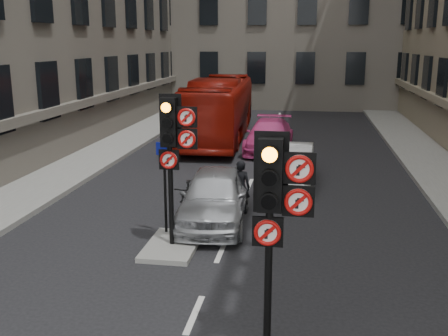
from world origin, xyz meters
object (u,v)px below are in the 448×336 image
(signal_far, at_px, (173,138))
(car_pink, at_px, (269,136))
(signal_near, at_px, (276,199))
(bus_red, at_px, (219,109))
(motorcyclist, at_px, (240,187))
(car_white, at_px, (291,165))
(car_silver, at_px, (215,196))
(info_sign, at_px, (165,175))
(motorcycle, at_px, (186,201))

(signal_far, bearing_deg, car_pink, 83.52)
(signal_near, xyz_separation_m, signal_far, (-2.60, 4.00, 0.12))
(bus_red, xyz_separation_m, motorcyclist, (2.59, -11.43, -0.75))
(car_white, bearing_deg, bus_red, 117.83)
(car_silver, height_order, motorcyclist, motorcyclist)
(car_white, bearing_deg, signal_near, -87.93)
(car_white, bearing_deg, info_sign, -116.06)
(bus_red, height_order, motorcycle, bus_red)
(car_pink, distance_m, bus_red, 3.79)
(motorcyclist, bearing_deg, signal_near, 106.83)
(car_silver, height_order, car_pink, car_silver)
(car_white, relative_size, info_sign, 1.77)
(info_sign, bearing_deg, signal_far, -43.15)
(signal_near, xyz_separation_m, motorcycle, (-2.81, 6.08, -2.05))
(car_white, height_order, bus_red, bus_red)
(signal_near, relative_size, signal_far, 1.00)
(car_silver, bearing_deg, motorcyclist, 52.69)
(car_white, distance_m, info_sign, 6.42)
(info_sign, bearing_deg, car_silver, 67.06)
(car_pink, xyz_separation_m, info_sign, (-1.78, -11.09, 0.93))
(car_white, distance_m, motorcycle, 5.08)
(signal_near, bearing_deg, car_white, 90.49)
(bus_red, xyz_separation_m, info_sign, (0.97, -13.57, 0.09))
(signal_far, xyz_separation_m, car_silver, (0.60, 2.01, -1.96))
(bus_red, bearing_deg, info_sign, -88.41)
(car_white, xyz_separation_m, car_pink, (-1.17, 5.46, 0.02))
(signal_far, xyz_separation_m, motorcyclist, (1.19, 2.88, -1.92))
(car_silver, xyz_separation_m, info_sign, (-1.04, -1.27, 0.88))
(car_silver, bearing_deg, info_sign, -132.49)
(info_sign, bearing_deg, motorcycle, 96.85)
(signal_far, bearing_deg, bus_red, 95.61)
(bus_red, height_order, info_sign, bus_red)
(signal_far, distance_m, motorcyclist, 3.66)
(car_white, relative_size, car_pink, 0.86)
(car_silver, bearing_deg, bus_red, 95.94)
(car_silver, distance_m, info_sign, 1.86)
(signal_near, xyz_separation_m, motorcyclist, (-1.41, 6.88, -1.80))
(car_silver, relative_size, bus_red, 0.39)
(signal_near, relative_size, car_white, 0.87)
(bus_red, xyz_separation_m, motorcycle, (1.19, -12.23, -1.01))
(signal_near, xyz_separation_m, car_pink, (-1.26, 15.83, -1.89))
(signal_near, distance_m, signal_far, 4.77)
(signal_far, bearing_deg, car_silver, 73.38)
(car_pink, bearing_deg, info_sign, -97.56)
(car_pink, bearing_deg, signal_near, -83.90)
(bus_red, relative_size, motorcycle, 6.27)
(signal_far, height_order, info_sign, signal_far)
(motorcyclist, distance_m, info_sign, 2.82)
(signal_far, bearing_deg, car_white, 68.47)
(signal_far, distance_m, motorcycle, 3.02)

